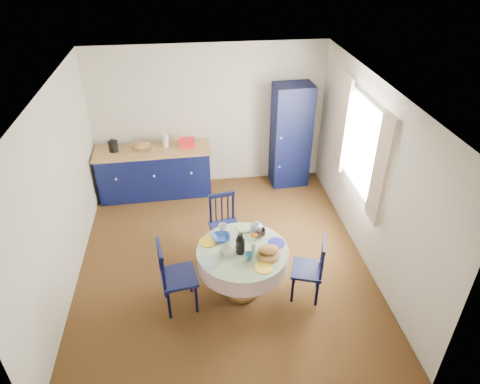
{
  "coord_description": "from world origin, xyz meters",
  "views": [
    {
      "loc": [
        -0.35,
        -4.67,
        4.12
      ],
      "look_at": [
        0.27,
        0.2,
        0.99
      ],
      "focal_mm": 32.0,
      "sensor_mm": 36.0,
      "label": 1
    }
  ],
  "objects_px": {
    "chair_right": "(310,269)",
    "cobalt_bowl": "(222,238)",
    "dining_table": "(243,257)",
    "mug_b": "(249,257)",
    "mug_d": "(223,228)",
    "chair_left": "(175,276)",
    "mug_a": "(225,251)",
    "chair_far": "(225,225)",
    "mug_c": "(261,233)",
    "pantry_cabinet": "(291,136)",
    "kitchen_counter": "(155,171)"
  },
  "relations": [
    {
      "from": "chair_far",
      "to": "mug_c",
      "type": "distance_m",
      "value": 0.77
    },
    {
      "from": "pantry_cabinet",
      "to": "chair_far",
      "type": "bearing_deg",
      "value": -129.55
    },
    {
      "from": "mug_b",
      "to": "mug_d",
      "type": "bearing_deg",
      "value": 113.12
    },
    {
      "from": "mug_a",
      "to": "mug_c",
      "type": "distance_m",
      "value": 0.57
    },
    {
      "from": "chair_right",
      "to": "mug_c",
      "type": "height_order",
      "value": "chair_right"
    },
    {
      "from": "chair_left",
      "to": "chair_right",
      "type": "height_order",
      "value": "chair_left"
    },
    {
      "from": "pantry_cabinet",
      "to": "mug_d",
      "type": "relative_size",
      "value": 16.97
    },
    {
      "from": "chair_far",
      "to": "chair_right",
      "type": "distance_m",
      "value": 1.41
    },
    {
      "from": "chair_far",
      "to": "cobalt_bowl",
      "type": "distance_m",
      "value": 0.66
    },
    {
      "from": "mug_a",
      "to": "mug_d",
      "type": "height_order",
      "value": "mug_a"
    },
    {
      "from": "mug_c",
      "to": "mug_a",
      "type": "bearing_deg",
      "value": -148.93
    },
    {
      "from": "pantry_cabinet",
      "to": "mug_c",
      "type": "xyz_separation_m",
      "value": [
        -0.94,
        -2.41,
        -0.19
      ]
    },
    {
      "from": "pantry_cabinet",
      "to": "chair_left",
      "type": "relative_size",
      "value": 1.89
    },
    {
      "from": "kitchen_counter",
      "to": "chair_far",
      "type": "distance_m",
      "value": 2.01
    },
    {
      "from": "kitchen_counter",
      "to": "mug_d",
      "type": "distance_m",
      "value": 2.38
    },
    {
      "from": "dining_table",
      "to": "mug_a",
      "type": "distance_m",
      "value": 0.29
    },
    {
      "from": "chair_left",
      "to": "chair_far",
      "type": "relative_size",
      "value": 1.07
    },
    {
      "from": "kitchen_counter",
      "to": "chair_left",
      "type": "height_order",
      "value": "kitchen_counter"
    },
    {
      "from": "mug_d",
      "to": "chair_left",
      "type": "bearing_deg",
      "value": -138.51
    },
    {
      "from": "chair_right",
      "to": "mug_b",
      "type": "distance_m",
      "value": 0.83
    },
    {
      "from": "chair_right",
      "to": "cobalt_bowl",
      "type": "distance_m",
      "value": 1.18
    },
    {
      "from": "mug_d",
      "to": "cobalt_bowl",
      "type": "xyz_separation_m",
      "value": [
        -0.03,
        -0.18,
        -0.02
      ]
    },
    {
      "from": "chair_left",
      "to": "mug_a",
      "type": "relative_size",
      "value": 7.38
    },
    {
      "from": "dining_table",
      "to": "cobalt_bowl",
      "type": "relative_size",
      "value": 5.04
    },
    {
      "from": "pantry_cabinet",
      "to": "chair_far",
      "type": "height_order",
      "value": "pantry_cabinet"
    },
    {
      "from": "dining_table",
      "to": "mug_d",
      "type": "height_order",
      "value": "dining_table"
    },
    {
      "from": "chair_right",
      "to": "chair_left",
      "type": "bearing_deg",
      "value": -72.5
    },
    {
      "from": "kitchen_counter",
      "to": "chair_left",
      "type": "xyz_separation_m",
      "value": [
        0.36,
        -2.7,
        0.05
      ]
    },
    {
      "from": "chair_far",
      "to": "chair_left",
      "type": "bearing_deg",
      "value": -134.89
    },
    {
      "from": "chair_right",
      "to": "mug_b",
      "type": "xyz_separation_m",
      "value": [
        -0.78,
        -0.01,
        0.29
      ]
    },
    {
      "from": "pantry_cabinet",
      "to": "cobalt_bowl",
      "type": "relative_size",
      "value": 8.19
    },
    {
      "from": "dining_table",
      "to": "mug_c",
      "type": "height_order",
      "value": "dining_table"
    },
    {
      "from": "chair_left",
      "to": "cobalt_bowl",
      "type": "height_order",
      "value": "chair_left"
    },
    {
      "from": "chair_far",
      "to": "mug_a",
      "type": "relative_size",
      "value": 6.89
    },
    {
      "from": "mug_b",
      "to": "chair_left",
      "type": "bearing_deg",
      "value": 177.64
    },
    {
      "from": "kitchen_counter",
      "to": "mug_b",
      "type": "bearing_deg",
      "value": -67.42
    },
    {
      "from": "chair_far",
      "to": "cobalt_bowl",
      "type": "xyz_separation_m",
      "value": [
        -0.09,
        -0.6,
        0.25
      ]
    },
    {
      "from": "cobalt_bowl",
      "to": "dining_table",
      "type": "bearing_deg",
      "value": -43.49
    },
    {
      "from": "mug_b",
      "to": "cobalt_bowl",
      "type": "relative_size",
      "value": 0.46
    },
    {
      "from": "mug_c",
      "to": "cobalt_bowl",
      "type": "bearing_deg",
      "value": -178.86
    },
    {
      "from": "mug_a",
      "to": "mug_c",
      "type": "bearing_deg",
      "value": 31.07
    },
    {
      "from": "kitchen_counter",
      "to": "cobalt_bowl",
      "type": "bearing_deg",
      "value": -69.41
    },
    {
      "from": "mug_b",
      "to": "mug_d",
      "type": "xyz_separation_m",
      "value": [
        -0.26,
        0.6,
        0.0
      ]
    },
    {
      "from": "dining_table",
      "to": "chair_right",
      "type": "relative_size",
      "value": 1.29
    },
    {
      "from": "dining_table",
      "to": "mug_b",
      "type": "distance_m",
      "value": 0.25
    },
    {
      "from": "chair_far",
      "to": "mug_c",
      "type": "xyz_separation_m",
      "value": [
        0.41,
        -0.59,
        0.28
      ]
    },
    {
      "from": "chair_right",
      "to": "mug_b",
      "type": "height_order",
      "value": "chair_right"
    },
    {
      "from": "mug_d",
      "to": "cobalt_bowl",
      "type": "relative_size",
      "value": 0.48
    },
    {
      "from": "kitchen_counter",
      "to": "pantry_cabinet",
      "type": "height_order",
      "value": "pantry_cabinet"
    },
    {
      "from": "chair_right",
      "to": "mug_d",
      "type": "height_order",
      "value": "chair_right"
    }
  ]
}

